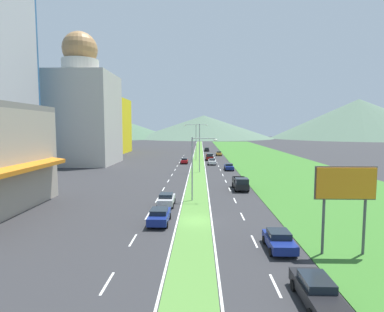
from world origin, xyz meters
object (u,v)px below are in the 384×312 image
Objects in this scene: car_3 at (317,291)px; pickup_truck_0 at (210,157)px; pickup_truck_1 at (241,184)px; car_1 at (279,240)px; street_lamp_mid at (198,145)px; car_0 at (229,167)px; street_lamp_near at (195,164)px; car_7 at (166,199)px; car_2 at (219,153)px; billboard_roadside at (346,189)px; car_6 at (207,149)px; car_4 at (184,161)px; car_5 at (159,216)px; car_8 at (212,162)px; street_lamp_far at (197,139)px.

pickup_truck_0 is at bearing -177.28° from car_3.
pickup_truck_0 is 1.00× the size of pickup_truck_1.
street_lamp_mid is at bearing -170.90° from car_1.
pickup_truck_1 is at bearing -0.75° from car_0.
street_lamp_near is 10.62m from pickup_truck_1.
street_lamp_near is 5.97m from car_7.
car_2 is at bearing 179.93° from car_3.
billboard_roadside is 102.01m from car_6.
car_4 is at bearing -170.93° from car_3.
street_lamp_near reaches higher than car_6.
street_lamp_mid is 40.92m from car_2.
billboard_roadside is at bearing 10.57° from pickup_truck_1.
pickup_truck_0 is at bearing -175.49° from pickup_truck_1.
car_5 is 19.69m from pickup_truck_1.
pickup_truck_0 is (6.85, 53.06, 0.20)m from car_7.
car_0 is at bearing -18.12° from car_7.
street_lamp_near is at bearing -5.27° from car_8.
car_0 is 1.10× the size of car_2.
car_4 is (-10.65, 12.38, -0.01)m from car_0.
car_8 is at bearing 97.67° from billboard_roadside.
street_lamp_far is 54.16m from car_7.
car_2 is at bearing -24.09° from car_4.
car_0 is at bearing -14.97° from car_5.
car_5 is (-10.31, 13.90, 0.03)m from car_3.
car_7 is at bearing -8.72° from car_2.
street_lamp_mid is at bearing 104.74° from billboard_roadside.
car_2 is 0.93× the size of car_4.
car_4 is (-10.56, -23.62, -0.02)m from car_2.
car_0 is at bearing 10.10° from pickup_truck_0.
car_4 is (-3.32, -9.17, -5.29)m from street_lamp_far.
car_4 is 36.30m from pickup_truck_1.
car_4 is (-10.46, 65.53, -0.02)m from car_3.
car_3 reaches higher than car_0.
street_lamp_mid reaches higher than car_7.
billboard_roadside is 1.45× the size of car_6.
billboard_roadside is at bearing 7.67° from car_8.
car_6 reaches higher than car_1.
car_1 is 1.00× the size of car_7.
street_lamp_mid reaches higher than car_2.
car_8 is at bearing -7.32° from car_2.
street_lamp_near is at bearing -19.51° from car_5.
car_1 is (-4.51, 0.88, -4.28)m from billboard_roadside.
street_lamp_far is 2.44× the size of car_2.
pickup_truck_0 is at bearing -11.76° from street_lamp_far.
street_lamp_near is 50.66m from pickup_truck_0.
car_1 is 0.76× the size of pickup_truck_1.
car_3 is at bearing 0.89° from car_1.
car_3 is at bearing 1.92° from car_6.
pickup_truck_1 is (0.02, 23.20, 0.24)m from car_1.
car_8 is (7.14, 42.36, -0.01)m from car_7.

